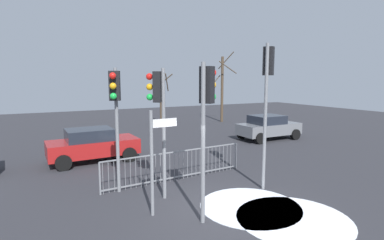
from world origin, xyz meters
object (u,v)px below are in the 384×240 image
Objects in this scene: traffic_light_foreground_right at (158,104)px; bare_tree_centre at (222,87)px; traffic_light_mid_right at (206,106)px; car_grey_mid at (268,127)px; bare_tree_right at (162,100)px; direction_sign_post at (154,157)px; traffic_light_foreground_left at (115,102)px; traffic_light_mid_left at (268,84)px; car_red_far at (92,144)px.

bare_tree_centre is at bearing -2.26° from traffic_light_foreground_right.
traffic_light_mid_right reaches higher than car_grey_mid.
traffic_light_mid_right is 0.99× the size of bare_tree_right.
car_grey_mid is (8.66, 7.49, -2.18)m from traffic_light_mid_right.
direction_sign_post is 0.74× the size of car_grey_mid.
traffic_light_mid_right is at bearing 142.16° from traffic_light_foreground_left.
traffic_light_foreground_left is 14.39m from bare_tree_right.
traffic_light_mid_left reaches higher than car_red_far.
traffic_light_mid_right is 1.43× the size of direction_sign_post.
traffic_light_mid_left reaches higher than car_grey_mid.
car_red_far is (-0.57, 6.30, -0.82)m from direction_sign_post.
traffic_light_foreground_right is 0.66× the size of bare_tree_centre.
bare_tree_centre is (10.89, 13.31, 0.05)m from traffic_light_foreground_right.
direction_sign_post is at bearing -128.54° from bare_tree_centre.
direction_sign_post is at bearing 127.93° from traffic_light_foreground_left.
car_grey_mid is (9.17, 5.54, -2.12)m from traffic_light_foreground_right.
traffic_light_mid_left reaches higher than traffic_light_foreground_left.
direction_sign_post is 11.77m from car_grey_mid.
traffic_light_foreground_right is 3.58m from traffic_light_mid_left.
traffic_light_mid_right is 1.95m from direction_sign_post.
traffic_light_foreground_left is at bearing -179.48° from traffic_light_mid_right.
bare_tree_right is (5.01, 15.65, -0.95)m from traffic_light_mid_right.
traffic_light_foreground_right is 0.83× the size of traffic_light_mid_left.
traffic_light_foreground_left is at bearing 85.35° from traffic_light_foreground_right.
traffic_light_mid_right reaches higher than traffic_light_foreground_right.
bare_tree_right reaches higher than traffic_light_foreground_right.
traffic_light_foreground_left reaches higher than traffic_light_foreground_right.
traffic_light_foreground_right is 14.80m from bare_tree_right.
direction_sign_post is at bearing -158.24° from traffic_light_mid_right.
traffic_light_mid_left is 4.42m from direction_sign_post.
bare_tree_right reaches higher than car_red_far.
traffic_light_mid_left reaches higher than direction_sign_post.
traffic_light_mid_right is at bearing -128.35° from traffic_light_foreground_right.
traffic_light_foreground_left is (-4.49, 1.73, -0.56)m from traffic_light_mid_left.
bare_tree_right is at bearing -93.48° from traffic_light_foreground_left.
traffic_light_mid_right reaches higher than direction_sign_post.
traffic_light_foreground_right reaches higher than car_grey_mid.
traffic_light_foreground_left is at bearing -155.56° from car_grey_mid.
traffic_light_foreground_right is at bearing -136.81° from traffic_light_mid_left.
traffic_light_foreground_left is 0.97× the size of bare_tree_right.
bare_tree_centre is 5.47m from bare_tree_right.
direction_sign_post reaches higher than car_grey_mid.
traffic_light_mid_left is (2.93, 1.16, 0.52)m from traffic_light_mid_right.
car_red_far is (-1.63, 7.20, -2.18)m from traffic_light_mid_right.
bare_tree_centre is at bearing 77.67° from car_grey_mid.
direction_sign_post is (-3.99, -0.26, -1.88)m from traffic_light_mid_left.
direction_sign_post is 0.69× the size of bare_tree_right.
bare_tree_centre reaches higher than car_red_far.
traffic_light_mid_left is at bearing -1.02° from direction_sign_post.
bare_tree_right is at bearing 138.02° from traffic_light_mid_left.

